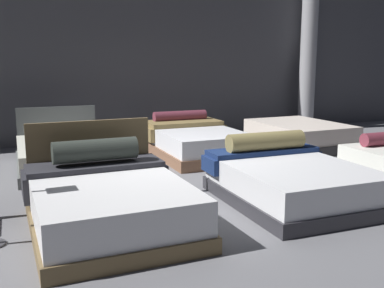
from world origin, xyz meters
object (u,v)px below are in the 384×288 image
Objects in this scene: support_pillar at (308,59)px; bed_5 at (64,155)px; bed_7 at (299,135)px; bed_2 at (291,181)px; bed_6 at (195,141)px; bed_1 at (108,201)px.

bed_5 is at bearing -163.95° from support_pillar.
bed_7 is at bearing 1.38° from bed_5.
bed_2 is 3.69m from bed_5.
bed_5 is 4.57m from bed_7.
bed_5 is 2.31m from bed_6.
bed_1 reaches higher than bed_2.
bed_6 is 0.62× the size of support_pillar.
bed_1 is 0.94× the size of bed_6.
bed_5 is at bearing 91.40° from bed_1.
bed_6 is 2.26m from bed_7.
bed_7 is (4.54, 2.76, -0.04)m from bed_1.
bed_6 is (2.29, 2.84, -0.01)m from bed_1.
bed_1 is 0.58× the size of support_pillar.
support_pillar is at bearing 52.80° from bed_2.
bed_5 is 6.60m from support_pillar.
bed_2 is at bearing -128.70° from bed_7.
bed_5 is at bearing 130.92° from bed_2.
bed_6 is at bearing 52.02° from bed_1.
bed_5 is (-0.03, 2.83, -0.06)m from bed_1.
support_pillar is at bearing 37.77° from bed_1.
bed_1 is 2.84m from bed_5.
support_pillar reaches higher than bed_7.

